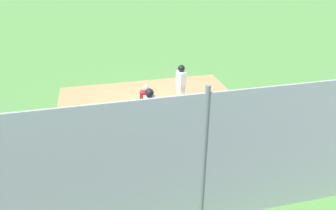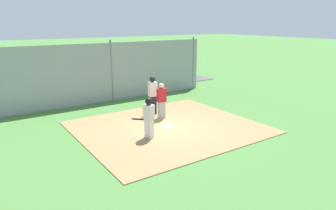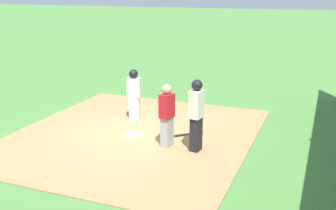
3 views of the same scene
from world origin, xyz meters
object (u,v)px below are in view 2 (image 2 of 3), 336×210
at_px(home_plate, 168,127).
at_px(runner, 149,115).
at_px(umpire, 153,94).
at_px(catcher, 162,100).
at_px(parked_car_dark, 163,71).
at_px(parked_car_green, 126,74).
at_px(baseball_bat, 141,119).
at_px(parked_car_blue, 76,78).

xyz_separation_m(home_plate, runner, (1.24, 0.59, 0.86)).
bearing_deg(umpire, runner, -26.81).
height_order(catcher, parked_car_dark, catcher).
distance_m(catcher, parked_car_dark, 10.04).
xyz_separation_m(home_plate, parked_car_green, (-2.93, -9.70, 0.57)).
distance_m(baseball_bat, parked_car_dark, 10.40).
distance_m(home_plate, runner, 1.62).
bearing_deg(umpire, parked_car_green, 169.54).
height_order(home_plate, parked_car_green, parked_car_green).
distance_m(catcher, umpire, 0.79).
bearing_deg(parked_car_blue, home_plate, -87.11).
bearing_deg(baseball_bat, home_plate, 156.01).
bearing_deg(home_plate, baseball_bat, -71.50).
bearing_deg(runner, umpire, 41.44).
relative_size(umpire, runner, 1.16).
height_order(umpire, parked_car_blue, umpire).
height_order(baseball_bat, parked_car_dark, parked_car_dark).
distance_m(catcher, runner, 2.46).
xyz_separation_m(baseball_bat, parked_car_dark, (-6.52, -8.08, 0.55)).
bearing_deg(parked_car_green, umpire, -115.14).
bearing_deg(parked_car_green, parked_car_blue, 163.83).
height_order(baseball_bat, parked_car_blue, parked_car_blue).
distance_m(parked_car_green, parked_car_blue, 3.49).
xyz_separation_m(umpire, baseball_bat, (0.95, 0.52, -0.93)).
bearing_deg(catcher, parked_car_green, 173.72).
distance_m(umpire, parked_car_blue, 8.34).
relative_size(runner, parked_car_green, 0.35).
relative_size(home_plate, parked_car_blue, 0.10).
xyz_separation_m(runner, parked_car_green, (-4.18, -10.29, -0.29)).
distance_m(home_plate, baseball_bat, 1.52).
relative_size(baseball_bat, parked_car_dark, 0.19).
bearing_deg(runner, catcher, 31.39).
distance_m(catcher, parked_car_green, 8.88).
bearing_deg(baseball_bat, parked_car_dark, -81.40).
height_order(umpire, baseball_bat, umpire).
bearing_deg(baseball_bat, parked_car_green, -64.96).
bearing_deg(parked_car_blue, parked_car_dark, -6.12).
xyz_separation_m(home_plate, parked_car_dark, (-6.04, -9.52, 0.57)).
relative_size(runner, parked_car_blue, 0.37).
relative_size(umpire, parked_car_green, 0.41).
bearing_deg(umpire, home_plate, -6.37).
bearing_deg(runner, parked_car_green, 53.33).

